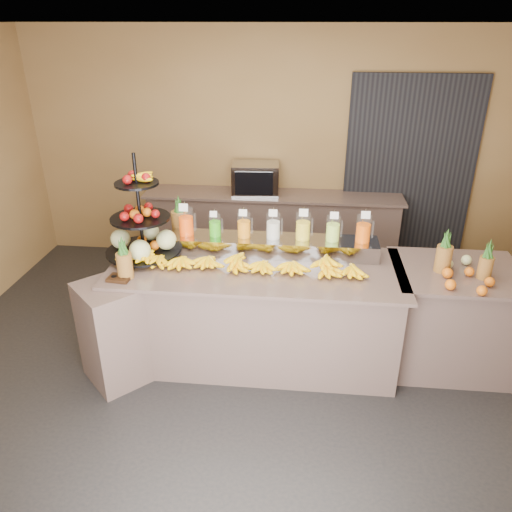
% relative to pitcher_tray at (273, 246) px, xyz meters
% --- Properties ---
extents(ground, '(6.00, 6.00, 0.00)m').
position_rel_pitcher_tray_xyz_m(ground, '(-0.12, -0.58, -1.01)').
color(ground, black).
rests_on(ground, ground).
extents(room_envelope, '(6.04, 5.02, 2.82)m').
position_rel_pitcher_tray_xyz_m(room_envelope, '(0.07, 0.21, 0.87)').
color(room_envelope, olive).
rests_on(room_envelope, ground).
extents(buffet_counter, '(2.75, 1.25, 0.93)m').
position_rel_pitcher_tray_xyz_m(buffet_counter, '(-0.23, -0.32, -0.54)').
color(buffet_counter, gray).
rests_on(buffet_counter, ground).
extents(right_counter, '(1.08, 0.88, 0.93)m').
position_rel_pitcher_tray_xyz_m(right_counter, '(1.58, -0.18, -0.54)').
color(right_counter, gray).
rests_on(right_counter, ground).
extents(back_ledge, '(3.10, 0.55, 0.93)m').
position_rel_pitcher_tray_xyz_m(back_ledge, '(-0.12, 1.67, -0.54)').
color(back_ledge, gray).
rests_on(back_ledge, ground).
extents(pitcher_tray, '(1.85, 0.30, 0.15)m').
position_rel_pitcher_tray_xyz_m(pitcher_tray, '(0.00, 0.00, 0.00)').
color(pitcher_tray, gray).
rests_on(pitcher_tray, buffet_counter).
extents(juice_pitcher_orange_a, '(0.13, 0.14, 0.32)m').
position_rel_pitcher_tray_xyz_m(juice_pitcher_orange_a, '(-0.78, -0.00, 0.18)').
color(juice_pitcher_orange_a, silver).
rests_on(juice_pitcher_orange_a, pitcher_tray).
extents(juice_pitcher_green, '(0.11, 0.11, 0.26)m').
position_rel_pitcher_tray_xyz_m(juice_pitcher_green, '(-0.52, -0.00, 0.16)').
color(juice_pitcher_green, silver).
rests_on(juice_pitcher_green, pitcher_tray).
extents(juice_pitcher_orange_b, '(0.12, 0.12, 0.29)m').
position_rel_pitcher_tray_xyz_m(juice_pitcher_orange_b, '(-0.26, -0.00, 0.17)').
color(juice_pitcher_orange_b, silver).
rests_on(juice_pitcher_orange_b, pitcher_tray).
extents(juice_pitcher_milk, '(0.12, 0.13, 0.30)m').
position_rel_pitcher_tray_xyz_m(juice_pitcher_milk, '(-0.00, -0.00, 0.18)').
color(juice_pitcher_milk, silver).
rests_on(juice_pitcher_milk, pitcher_tray).
extents(juice_pitcher_lemon, '(0.13, 0.13, 0.31)m').
position_rel_pitcher_tray_xyz_m(juice_pitcher_lemon, '(0.26, -0.00, 0.18)').
color(juice_pitcher_lemon, silver).
rests_on(juice_pitcher_lemon, pitcher_tray).
extents(juice_pitcher_lime, '(0.12, 0.13, 0.30)m').
position_rel_pitcher_tray_xyz_m(juice_pitcher_lime, '(0.52, -0.00, 0.17)').
color(juice_pitcher_lime, silver).
rests_on(juice_pitcher_lime, pitcher_tray).
extents(juice_pitcher_orange_c, '(0.13, 0.13, 0.31)m').
position_rel_pitcher_tray_xyz_m(juice_pitcher_orange_c, '(0.78, -0.00, 0.18)').
color(juice_pitcher_orange_c, silver).
rests_on(juice_pitcher_orange_c, pitcher_tray).
extents(banana_heap, '(2.16, 0.19, 0.18)m').
position_rel_pitcher_tray_xyz_m(banana_heap, '(-0.27, -0.31, -0.01)').
color(banana_heap, yellow).
rests_on(banana_heap, buffet_counter).
extents(fruit_stand, '(0.78, 0.78, 0.93)m').
position_rel_pitcher_tray_xyz_m(fruit_stand, '(-1.09, -0.17, 0.16)').
color(fruit_stand, black).
rests_on(fruit_stand, buffet_counter).
extents(condiment_caddy, '(0.19, 0.15, 0.03)m').
position_rel_pitcher_tray_xyz_m(condiment_caddy, '(-1.20, -0.63, -0.06)').
color(condiment_caddy, '#321C0E').
rests_on(condiment_caddy, buffet_counter).
extents(pineapple_left_a, '(0.13, 0.13, 0.38)m').
position_rel_pitcher_tray_xyz_m(pineapple_left_a, '(-1.16, -0.58, 0.06)').
color(pineapple_left_a, brown).
rests_on(pineapple_left_a, buffet_counter).
extents(pineapple_left_b, '(0.15, 0.15, 0.45)m').
position_rel_pitcher_tray_xyz_m(pineapple_left_b, '(-0.89, 0.21, 0.10)').
color(pineapple_left_b, brown).
rests_on(pineapple_left_b, buffet_counter).
extents(right_fruit_pile, '(0.43, 0.41, 0.23)m').
position_rel_pitcher_tray_xyz_m(right_fruit_pile, '(1.56, -0.34, -0.00)').
color(right_fruit_pile, brown).
rests_on(right_fruit_pile, right_counter).
extents(oven_warmer, '(0.57, 0.41, 0.37)m').
position_rel_pitcher_tray_xyz_m(oven_warmer, '(-0.33, 1.67, 0.11)').
color(oven_warmer, gray).
rests_on(oven_warmer, back_ledge).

